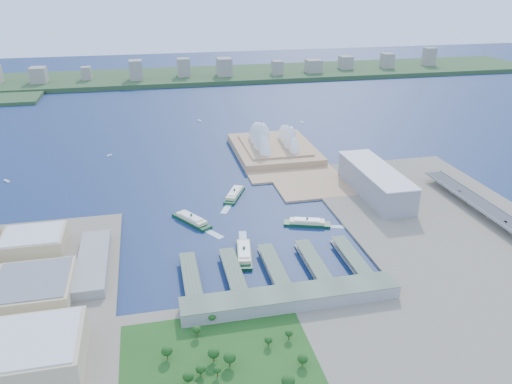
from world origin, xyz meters
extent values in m
plane|color=#0D1A3E|center=(0.00, 0.00, 0.00)|extent=(3000.00, 3000.00, 0.00)
cube|color=#7A705D|center=(0.00, -210.00, 1.50)|extent=(720.00, 180.00, 3.00)
cube|color=#7A705D|center=(240.00, -50.00, 1.50)|extent=(240.00, 500.00, 3.00)
cube|color=tan|center=(107.50, 260.00, 1.50)|extent=(135.00, 220.00, 3.00)
cube|color=#2D4926|center=(0.00, 980.00, 6.00)|extent=(2200.00, 260.00, 12.00)
cube|color=gray|center=(195.00, 80.00, 20.50)|extent=(45.00, 155.00, 35.00)
cube|color=gray|center=(15.00, -135.00, 9.00)|extent=(200.00, 28.00, 12.00)
imported|color=slate|center=(296.00, -54.03, 15.48)|extent=(1.34, 3.84, 1.27)
imported|color=slate|center=(296.00, 37.96, 15.48)|extent=(1.75, 4.31, 1.25)
camera|label=1|loc=(-96.64, -493.55, 277.12)|focal=35.00mm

